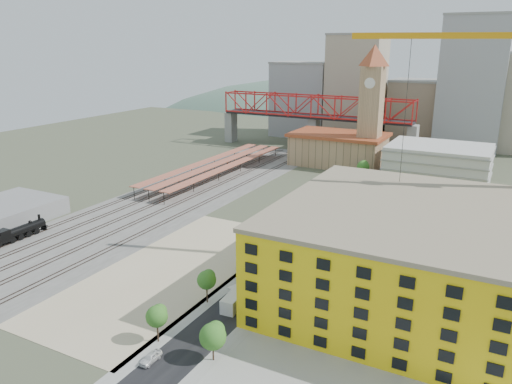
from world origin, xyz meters
The scene contains 30 objects.
ground centered at (0.00, 0.00, 0.00)m, with size 400.00×400.00×0.00m, color #474C38.
ballast_strip centered at (-36.00, 17.50, 0.03)m, with size 36.00×165.00×0.06m, color #605E59.
dirt_lot centered at (-4.00, -31.50, 0.03)m, with size 28.00×67.00×0.06m, color tan.
street_asphalt centered at (16.00, 15.00, 0.03)m, with size 12.00×170.00×0.06m, color black.
sidewalk_west centered at (10.50, 15.00, 0.02)m, with size 3.00×170.00×0.04m, color gray.
sidewalk_east centered at (21.50, 15.00, 0.02)m, with size 3.00×170.00×0.04m, color gray.
construction_pad centered at (45.00, -20.00, 0.03)m, with size 50.00×90.00×0.06m, color gray.
rail_tracks centered at (-37.80, 17.50, 0.15)m, with size 26.56×160.00×0.18m.
platform_canopies centered at (-41.00, 45.00, 3.99)m, with size 16.00×80.00×4.12m.
station_hall centered at (-5.00, 82.00, 6.67)m, with size 38.00×24.00×13.10m.
clock_tower centered at (8.00, 79.99, 28.70)m, with size 12.00×12.00×52.00m.
parking_garage centered at (36.00, 70.00, 7.00)m, with size 34.00×26.00×14.00m, color silver.
truss_bridge centered at (-25.00, 105.00, 18.86)m, with size 94.00×9.60×25.60m.
construction_building centered at (42.00, -20.00, 9.41)m, with size 44.60×50.60×18.80m.
street_trees centered at (16.00, 5.00, 0.00)m, with size 15.40×124.40×8.00m.
skyline centered at (7.47, 142.31, 22.81)m, with size 133.00×46.00×60.00m.
distant_hills centered at (45.28, 260.00, -79.54)m, with size 647.00×264.00×227.00m.
locomotive centered at (-50.00, -36.62, 1.92)m, with size 2.67×20.60×5.15m.
site_trailer_a centered at (16.00, -37.55, 1.41)m, with size 2.72×10.32×2.82m, color silver.
site_trailer_b centered at (16.00, -33.02, 1.28)m, with size 2.47×9.37×2.57m, color silver.
site_trailer_c centered at (16.00, -15.03, 1.25)m, with size 2.41×9.16×2.51m, color silver.
site_trailer_d centered at (16.00, -10.11, 1.35)m, with size 2.60×9.88×2.70m, color silver.
car_0 centered at (13.00, -60.00, 0.72)m, with size 1.70×4.22×1.44m, color silver.
car_1 centered at (13.00, -26.42, 0.77)m, with size 1.63×4.68×1.54m, color #9B9BA0.
car_2 centered at (13.00, -17.29, 0.78)m, with size 2.57×5.58×1.55m, color black.
car_3 centered at (13.00, 18.16, 0.70)m, with size 1.96×4.81×1.40m, color navy.
car_4 centered at (19.00, -24.90, 0.70)m, with size 1.64×4.09×1.39m, color white.
car_5 centered at (19.00, 0.21, 0.78)m, with size 1.65×4.74×1.56m, color #98989D.
car_6 centered at (19.00, 22.11, 0.75)m, with size 2.48×5.38×1.49m, color black.
car_7 centered at (19.00, 34.35, 0.69)m, with size 1.94×4.76×1.38m, color navy.
Camera 1 is at (59.39, -112.07, 48.28)m, focal length 35.00 mm.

